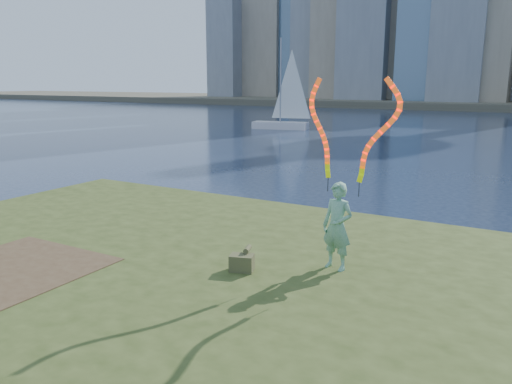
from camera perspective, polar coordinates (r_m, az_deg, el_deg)
The scene contains 7 objects.
ground at distance 12.37m, azimuth -6.99°, elevation -9.26°, with size 320.00×320.00×0.00m, color #17233B.
grassy_knoll at distance 10.65m, azimuth -14.58°, elevation -11.33°, with size 20.00×18.00×0.80m.
dirt_patch at distance 11.56m, azimuth -25.82°, elevation -7.78°, with size 3.20×3.00×0.02m, color #47331E.
far_shore at distance 104.46m, azimuth 26.36°, elevation 9.06°, with size 320.00×40.00×1.20m, color #4C4737.
woman_with_ribbons at distance 10.15m, azimuth 9.49°, elevation -1.22°, with size 2.08×0.62×4.17m.
canvas_bag at distance 10.24m, azimuth -1.58°, elevation -7.98°, with size 0.55×0.62×0.45m.
sailboat at distance 49.31m, azimuth 3.13°, elevation 8.92°, with size 5.79×2.75×8.69m.
Camera 1 is at (6.97, -9.15, 4.57)m, focal length 35.00 mm.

